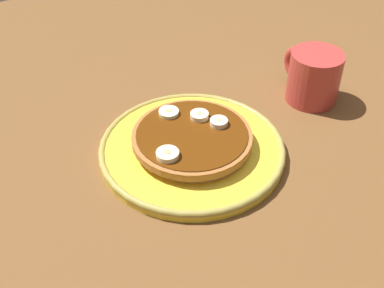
% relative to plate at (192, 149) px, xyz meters
% --- Properties ---
extents(ground_plane, '(1.40, 1.40, 0.03)m').
position_rel_plate_xyz_m(ground_plane, '(0.00, 0.00, -0.02)').
color(ground_plane, brown).
extents(plate, '(0.28, 0.28, 0.02)m').
position_rel_plate_xyz_m(plate, '(0.00, 0.00, 0.00)').
color(plate, yellow).
rests_on(plate, ground_plane).
extents(pancake_stack, '(0.19, 0.18, 0.02)m').
position_rel_plate_xyz_m(pancake_stack, '(0.00, -0.00, 0.02)').
color(pancake_stack, tan).
rests_on(pancake_stack, plate).
extents(banana_slice_0, '(0.03, 0.03, 0.01)m').
position_rel_plate_xyz_m(banana_slice_0, '(-0.03, 0.05, 0.03)').
color(banana_slice_0, '#F9EAB9').
rests_on(banana_slice_0, pancake_stack).
extents(banana_slice_1, '(0.03, 0.03, 0.01)m').
position_rel_plate_xyz_m(banana_slice_1, '(0.06, 0.01, 0.03)').
color(banana_slice_1, '#EEF3B3').
rests_on(banana_slice_1, pancake_stack).
extents(banana_slice_2, '(0.03, 0.03, 0.01)m').
position_rel_plate_xyz_m(banana_slice_2, '(0.00, -0.05, 0.03)').
color(banana_slice_2, '#F8E0C2').
rests_on(banana_slice_2, pancake_stack).
extents(banana_slice_3, '(0.03, 0.03, 0.01)m').
position_rel_plate_xyz_m(banana_slice_3, '(0.03, -0.03, 0.03)').
color(banana_slice_3, '#FEEAB6').
rests_on(banana_slice_3, pancake_stack).
extents(coffee_mug, '(0.12, 0.09, 0.09)m').
position_rel_plate_xyz_m(coffee_mug, '(0.04, -0.25, 0.04)').
color(coffee_mug, '#B23833').
rests_on(coffee_mug, ground_plane).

